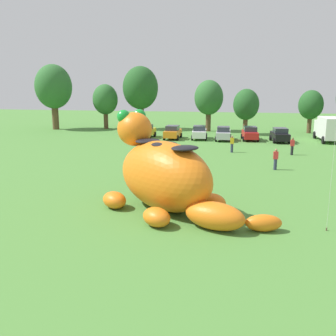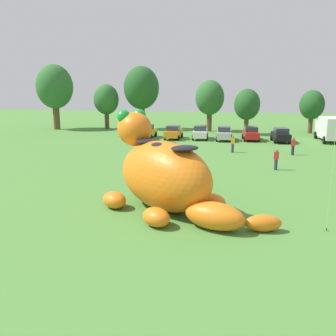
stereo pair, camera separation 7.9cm
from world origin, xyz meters
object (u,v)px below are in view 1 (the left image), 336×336
object	(u,v)px
car_white	(199,132)
car_orange	(173,132)
car_black	(280,135)
giant_inflatable_creature	(165,175)
car_yellow	(146,131)
car_silver	(223,133)
spectator_near_inflatable	(232,144)
box_truck	(329,128)
spectator_mid_field	(139,167)
spectator_wandering	(157,154)
spectator_by_cars	(292,146)
spectator_far_side	(276,159)
car_red	(250,133)

from	to	relation	value
car_white	car_orange	bearing A→B (deg)	-172.37
car_black	giant_inflatable_creature	bearing A→B (deg)	-107.28
car_orange	car_white	world-z (taller)	same
car_yellow	car_orange	size ratio (longest dim) A/B	1.01
car_silver	giant_inflatable_creature	bearing A→B (deg)	-93.66
car_silver	car_black	bearing A→B (deg)	-0.96
car_white	spectator_near_inflatable	world-z (taller)	car_white
car_orange	box_truck	world-z (taller)	box_truck
car_orange	car_black	bearing A→B (deg)	-0.77
car_black	car_orange	bearing A→B (deg)	179.23
giant_inflatable_creature	car_yellow	world-z (taller)	giant_inflatable_creature
box_truck	spectator_mid_field	distance (m)	28.75
box_truck	spectator_wandering	xyz separation A→B (m)	(-17.39, -17.44, -0.75)
car_orange	car_white	xyz separation A→B (m)	(3.37, 0.45, 0.00)
box_truck	spectator_by_cars	xyz separation A→B (m)	(-5.45, -10.53, -0.75)
car_yellow	car_orange	bearing A→B (deg)	-7.23
giant_inflatable_creature	car_white	size ratio (longest dim) A/B	2.31
car_yellow	spectator_far_side	bearing A→B (deg)	-47.91
car_red	car_white	bearing A→B (deg)	-177.75
car_black	spectator_by_cars	world-z (taller)	car_black
car_white	spectator_by_cars	distance (m)	13.84
giant_inflatable_creature	box_truck	distance (m)	32.36
giant_inflatable_creature	car_silver	size ratio (longest dim) A/B	2.35
car_silver	car_orange	bearing A→B (deg)	179.43
giant_inflatable_creature	car_orange	size ratio (longest dim) A/B	2.38
giant_inflatable_creature	spectator_mid_field	world-z (taller)	giant_inflatable_creature
car_yellow	car_red	distance (m)	13.28
spectator_mid_field	car_silver	bearing A→B (deg)	76.83
spectator_near_inflatable	spectator_by_cars	bearing A→B (deg)	-3.33
car_black	spectator_wandering	size ratio (longest dim) A/B	2.48
giant_inflatable_creature	car_white	xyz separation A→B (m)	(-1.29, 27.90, -1.06)
car_yellow	car_orange	world-z (taller)	same
car_white	car_silver	distance (m)	3.08
spectator_by_cars	spectator_wandering	distance (m)	13.79
car_red	spectator_wandering	bearing A→B (deg)	-115.93
spectator_mid_field	box_truck	bearing A→B (deg)	52.46
car_orange	spectator_near_inflatable	world-z (taller)	car_orange
car_red	spectator_mid_field	xyz separation A→B (m)	(-8.18, -21.92, -0.01)
car_yellow	spectator_mid_field	world-z (taller)	car_yellow
spectator_mid_field	spectator_by_cars	size ratio (longest dim) A/B	1.00
car_red	spectator_near_inflatable	distance (m)	9.52
spectator_wandering	spectator_near_inflatable	bearing A→B (deg)	49.79
spectator_mid_field	spectator_by_cars	world-z (taller)	same
box_truck	spectator_far_side	bearing A→B (deg)	-113.20
giant_inflatable_creature	spectator_wandering	distance (m)	12.03
spectator_near_inflatable	spectator_mid_field	world-z (taller)	same
car_red	car_black	distance (m)	3.61
car_orange	spectator_far_side	distance (m)	19.76
car_white	car_silver	size ratio (longest dim) A/B	1.02
car_silver	box_truck	bearing A→B (deg)	7.40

